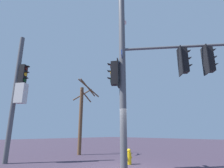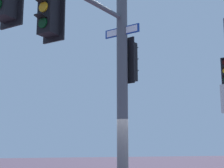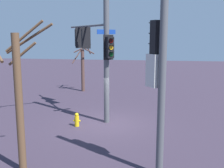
{
  "view_description": "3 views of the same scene",
  "coord_description": "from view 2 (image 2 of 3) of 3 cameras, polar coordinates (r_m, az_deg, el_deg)",
  "views": [
    {
      "loc": [
        5.78,
        5.48,
        1.51
      ],
      "look_at": [
        0.14,
        -0.21,
        3.66
      ],
      "focal_mm": 29.02,
      "sensor_mm": 36.0,
      "label": 1
    },
    {
      "loc": [
        -8.37,
        2.91,
        1.85
      ],
      "look_at": [
        0.41,
        0.38,
        3.52
      ],
      "focal_mm": 52.85,
      "sensor_mm": 36.0,
      "label": 2
    },
    {
      "loc": [
        2.52,
        -14.0,
        4.7
      ],
      "look_at": [
        0.29,
        -0.28,
        2.25
      ],
      "focal_mm": 43.55,
      "sensor_mm": 36.0,
      "label": 3
    }
  ],
  "objects": [
    {
      "name": "main_signal_pole_assembly",
      "position": [
        8.46,
        -0.72,
        9.26
      ],
      "size": [
        3.66,
        5.91,
        8.88
      ],
      "rotation": [
        0.0,
        0.0,
        2.25
      ],
      "color": "#4C4F54",
      "rests_on": "ground"
    }
  ]
}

